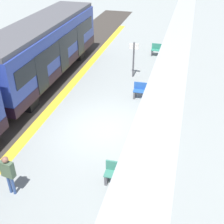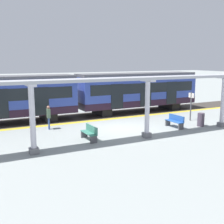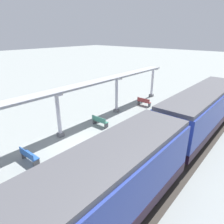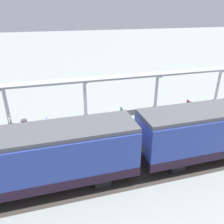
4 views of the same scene
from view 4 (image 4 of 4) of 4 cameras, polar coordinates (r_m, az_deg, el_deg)
name	(u,v)px [view 4 (image 4 of 4)]	position (r m, az deg, el deg)	size (l,w,h in m)	color
ground_plane	(95,134)	(17.88, -4.41, -5.44)	(176.00, 176.00, 0.00)	gray
tactile_edge_strip	(104,156)	(15.38, -2.02, -10.92)	(0.50, 34.13, 0.01)	gold
trackbed	(112,173)	(13.97, -0.09, -15.20)	(3.20, 46.13, 0.01)	#38332D
train_near_carriage	(222,130)	(16.23, 25.91, -4.07)	(2.65, 11.13, 3.48)	#2B409A
train_far_carriage	(31,161)	(12.62, -19.77, -11.44)	(2.65, 11.13, 3.48)	#2B409A
canopy_pillar_nearest	(218,86)	(25.33, 25.08, 5.87)	(1.10, 0.44, 3.48)	slate
canopy_pillar_second	(156,93)	(21.59, 11.06, 4.80)	(1.10, 0.44, 3.48)	slate
canopy_pillar_third	(85,100)	(19.61, -6.76, 3.03)	(1.10, 0.44, 3.48)	slate
canopy_pillar_fourth	(7,108)	(19.72, -24.93, 0.91)	(1.10, 0.44, 3.48)	slate
canopy_beam	(86,80)	(19.04, -6.57, 8.09)	(1.20, 27.50, 0.16)	#A8AAB2
bench_near_end	(192,106)	(22.86, 19.52, 1.36)	(1.50, 0.45, 0.86)	#923636
bench_mid_platform	(125,114)	(19.97, 3.21, -0.56)	(1.51, 0.49, 0.86)	#3A7C69
bench_far_end	(49,125)	(18.80, -15.53, -3.21)	(1.52, 0.49, 0.86)	#2655A4
trash_bin	(25,125)	(19.37, -21.12, -3.09)	(0.48, 0.48, 0.94)	#4D4150
platform_info_sign	(11,127)	(17.49, -24.08, -3.50)	(0.56, 0.10, 2.20)	#4C4C51
passenger_waiting_near_edge	(159,125)	(17.24, 11.77, -3.32)	(0.49, 0.27, 1.61)	#314B83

